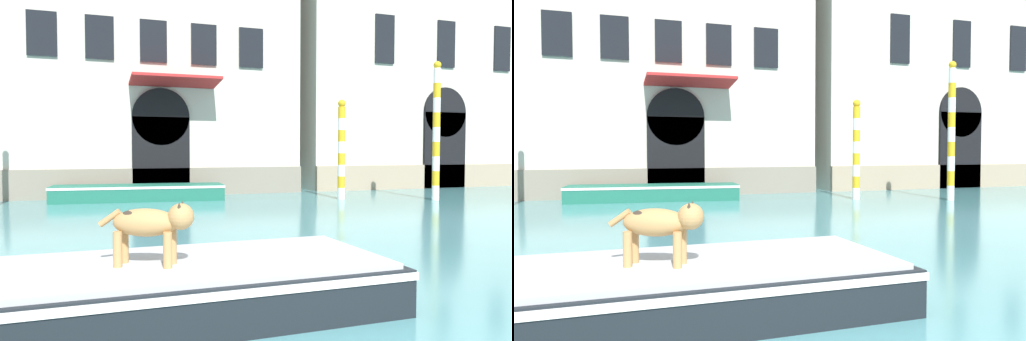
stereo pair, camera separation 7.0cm
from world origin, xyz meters
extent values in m
cube|color=gray|center=(0.21, 16.35, 0.52)|extent=(11.70, 0.16, 1.04)
cube|color=black|center=(0.46, 16.34, 1.47)|extent=(2.09, 0.14, 2.93)
cylinder|color=black|center=(0.46, 16.34, 2.93)|extent=(2.09, 0.14, 2.09)
cube|color=black|center=(-3.54, 16.36, 5.66)|extent=(0.97, 0.10, 1.52)
cube|color=black|center=(-1.66, 16.36, 5.66)|extent=(0.97, 0.10, 1.52)
cube|color=black|center=(0.21, 16.36, 5.66)|extent=(0.97, 0.10, 1.52)
cube|color=black|center=(2.08, 16.36, 5.66)|extent=(0.97, 0.10, 1.52)
cube|color=black|center=(3.95, 16.36, 5.66)|extent=(0.97, 0.10, 1.52)
cube|color=#B22323|center=(0.89, 15.70, 4.18)|extent=(3.15, 1.40, 0.29)
cube|color=beige|center=(14.76, 19.40, 8.88)|extent=(15.97, 6.00, 17.76)
cube|color=tan|center=(14.76, 16.35, 0.52)|extent=(15.97, 0.16, 1.05)
cube|color=black|center=(13.14, 16.34, 1.70)|extent=(2.22, 0.14, 3.40)
cylinder|color=black|center=(13.14, 16.34, 3.40)|extent=(2.22, 0.14, 2.22)
cube|color=black|center=(9.97, 16.36, 6.44)|extent=(0.92, 0.10, 2.06)
cube|color=black|center=(13.16, 16.36, 6.44)|extent=(0.92, 0.10, 2.06)
cube|color=black|center=(16.35, 16.36, 6.44)|extent=(0.92, 0.10, 2.06)
cube|color=black|center=(-2.60, 3.03, 0.25)|extent=(7.14, 2.01, 0.50)
cube|color=white|center=(-2.60, 3.03, 0.44)|extent=(7.18, 2.04, 0.08)
cube|color=#B2B7BC|center=(-2.60, 3.03, 0.53)|extent=(6.93, 1.85, 0.06)
cylinder|color=tan|center=(-1.38, 2.95, 0.74)|extent=(0.09, 0.09, 0.36)
cylinder|color=tan|center=(-1.46, 2.76, 0.74)|extent=(0.09, 0.09, 0.36)
cylinder|color=tan|center=(-1.85, 3.15, 0.74)|extent=(0.09, 0.09, 0.36)
cylinder|color=tan|center=(-1.93, 2.96, 0.74)|extent=(0.09, 0.09, 0.36)
ellipsoid|color=tan|center=(-1.66, 2.96, 0.99)|extent=(0.73, 0.52, 0.28)
ellipsoid|color=#382D23|center=(-1.75, 3.00, 1.07)|extent=(0.35, 0.30, 0.10)
sphere|color=tan|center=(-1.32, 2.81, 1.06)|extent=(0.27, 0.27, 0.27)
cone|color=#382D23|center=(-1.29, 2.88, 1.16)|extent=(0.08, 0.08, 0.11)
cone|color=#382D23|center=(-1.35, 2.74, 1.16)|extent=(0.08, 0.08, 0.11)
cylinder|color=tan|center=(-1.99, 3.10, 1.04)|extent=(0.24, 0.15, 0.19)
cube|color=#1E6651|center=(-0.48, 15.03, 0.27)|extent=(5.75, 1.97, 0.54)
cube|color=white|center=(-0.48, 15.03, 0.48)|extent=(5.78, 2.00, 0.08)
cube|color=#B2B7BC|center=(-0.48, 15.03, 0.24)|extent=(3.19, 1.36, 0.48)
cylinder|color=white|center=(9.12, 11.91, 0.25)|extent=(0.24, 0.24, 0.50)
cylinder|color=gold|center=(9.12, 11.91, 0.75)|extent=(0.24, 0.24, 0.50)
cylinder|color=white|center=(9.12, 11.91, 1.24)|extent=(0.24, 0.24, 0.50)
cylinder|color=gold|center=(9.12, 11.91, 1.74)|extent=(0.24, 0.24, 0.50)
cylinder|color=white|center=(9.12, 11.91, 2.24)|extent=(0.24, 0.24, 0.50)
cylinder|color=gold|center=(9.12, 11.91, 2.74)|extent=(0.24, 0.24, 0.50)
cylinder|color=white|center=(9.12, 11.91, 3.23)|extent=(0.24, 0.24, 0.50)
cylinder|color=gold|center=(9.12, 11.91, 3.73)|extent=(0.24, 0.24, 0.50)
cylinder|color=white|center=(9.12, 11.91, 4.23)|extent=(0.24, 0.24, 0.50)
sphere|color=gold|center=(9.12, 11.91, 4.59)|extent=(0.25, 0.25, 0.25)
cylinder|color=white|center=(6.20, 13.20, 0.20)|extent=(0.25, 0.25, 0.40)
cylinder|color=gold|center=(6.20, 13.20, 0.60)|extent=(0.25, 0.25, 0.40)
cylinder|color=white|center=(6.20, 13.20, 1.00)|extent=(0.25, 0.25, 0.40)
cylinder|color=gold|center=(6.20, 13.20, 1.40)|extent=(0.25, 0.25, 0.40)
cylinder|color=white|center=(6.20, 13.20, 1.80)|extent=(0.25, 0.25, 0.40)
cylinder|color=gold|center=(6.20, 13.20, 2.20)|extent=(0.25, 0.25, 0.40)
cylinder|color=white|center=(6.20, 13.20, 2.60)|extent=(0.25, 0.25, 0.40)
cylinder|color=gold|center=(6.20, 13.20, 3.00)|extent=(0.25, 0.25, 0.40)
sphere|color=gold|center=(6.20, 13.20, 3.32)|extent=(0.26, 0.26, 0.26)
camera|label=1|loc=(-2.23, -2.15, 1.73)|focal=35.00mm
camera|label=2|loc=(-2.16, -2.17, 1.73)|focal=35.00mm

